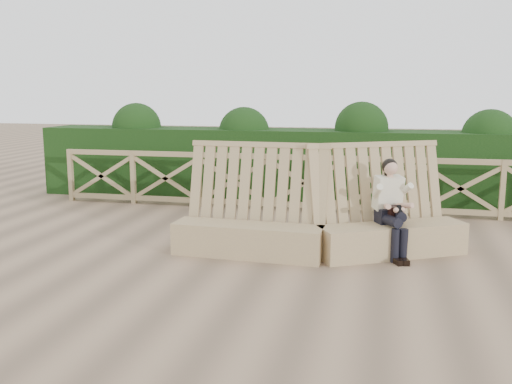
# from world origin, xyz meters

# --- Properties ---
(ground) EXTENTS (60.00, 60.00, 0.00)m
(ground) POSITION_xyz_m (0.00, 0.00, 0.00)
(ground) COLOR brown
(ground) RESTS_ON ground
(bench) EXTENTS (4.11, 1.71, 1.59)m
(bench) POSITION_xyz_m (0.63, 0.59, 0.40)
(bench) COLOR #9A7D58
(bench) RESTS_ON ground
(woman) EXTENTS (0.57, 0.85, 1.37)m
(woman) POSITION_xyz_m (1.61, 0.75, 0.74)
(woman) COLOR black
(woman) RESTS_ON ground
(guardrail) EXTENTS (10.10, 0.09, 1.10)m
(guardrail) POSITION_xyz_m (0.00, 3.50, 0.55)
(guardrail) COLOR #9A8159
(guardrail) RESTS_ON ground
(hedge) EXTENTS (12.00, 1.20, 1.50)m
(hedge) POSITION_xyz_m (0.00, 4.70, 0.75)
(hedge) COLOR black
(hedge) RESTS_ON ground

